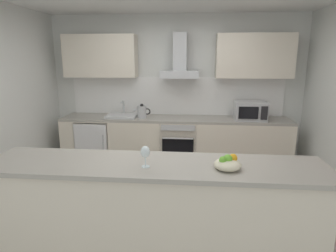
{
  "coord_description": "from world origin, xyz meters",
  "views": [
    {
      "loc": [
        0.33,
        -3.12,
        1.89
      ],
      "look_at": [
        0.0,
        0.38,
        1.05
      ],
      "focal_mm": 30.81,
      "sensor_mm": 36.0,
      "label": 1
    }
  ],
  "objects": [
    {
      "name": "range_hood",
      "position": [
        0.07,
        1.72,
        1.79
      ],
      "size": [
        0.62,
        0.45,
        0.72
      ],
      "color": "#B7BABC"
    },
    {
      "name": "counter_back",
      "position": [
        0.0,
        1.61,
        0.45
      ],
      "size": [
        3.82,
        0.6,
        0.9
      ],
      "color": "beige",
      "rests_on": "ground"
    },
    {
      "name": "ground",
      "position": [
        0.0,
        0.0,
        -0.01
      ],
      "size": [
        5.34,
        4.87,
        0.02
      ],
      "primitive_type": "cube",
      "color": "gray"
    },
    {
      "name": "counter_island",
      "position": [
        0.0,
        -0.85,
        0.52
      ],
      "size": [
        2.9,
        0.64,
        1.02
      ],
      "color": "beige",
      "rests_on": "ground"
    },
    {
      "name": "backsplash_tile",
      "position": [
        0.0,
        1.92,
        1.23
      ],
      "size": [
        3.69,
        0.02,
        0.66
      ],
      "primitive_type": "cube",
      "color": "white"
    },
    {
      "name": "sink",
      "position": [
        -0.9,
        1.6,
        0.93
      ],
      "size": [
        0.5,
        0.4,
        0.26
      ],
      "color": "silver",
      "rests_on": "counter_back"
    },
    {
      "name": "wine_glass",
      "position": [
        -0.06,
        -0.94,
        1.14
      ],
      "size": [
        0.08,
        0.08,
        0.18
      ],
      "color": "silver",
      "rests_on": "counter_island"
    },
    {
      "name": "refrigerator",
      "position": [
        -1.37,
        1.59,
        0.43
      ],
      "size": [
        0.58,
        0.6,
        0.85
      ],
      "color": "white",
      "rests_on": "ground"
    },
    {
      "name": "wall_back",
      "position": [
        0.0,
        1.99,
        1.3
      ],
      "size": [
        5.34,
        0.12,
        2.6
      ],
      "primitive_type": "cube",
      "color": "silver",
      "rests_on": "ground"
    },
    {
      "name": "kettle",
      "position": [
        -0.55,
        1.55,
        1.01
      ],
      "size": [
        0.29,
        0.15,
        0.24
      ],
      "color": "#B7BABC",
      "rests_on": "counter_back"
    },
    {
      "name": "oven",
      "position": [
        0.07,
        1.59,
        0.46
      ],
      "size": [
        0.6,
        0.62,
        0.8
      ],
      "color": "slate",
      "rests_on": "ground"
    },
    {
      "name": "upper_cabinets",
      "position": [
        0.0,
        1.76,
        1.91
      ],
      "size": [
        3.77,
        0.32,
        0.7
      ],
      "color": "beige"
    },
    {
      "name": "microwave",
      "position": [
        1.23,
        1.56,
        1.05
      ],
      "size": [
        0.5,
        0.38,
        0.3
      ],
      "color": "#B7BABC",
      "rests_on": "counter_back"
    },
    {
      "name": "fruit_bowl",
      "position": [
        0.6,
        -0.92,
        1.06
      ],
      "size": [
        0.22,
        0.22,
        0.13
      ],
      "color": "beige",
      "rests_on": "counter_island"
    }
  ]
}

